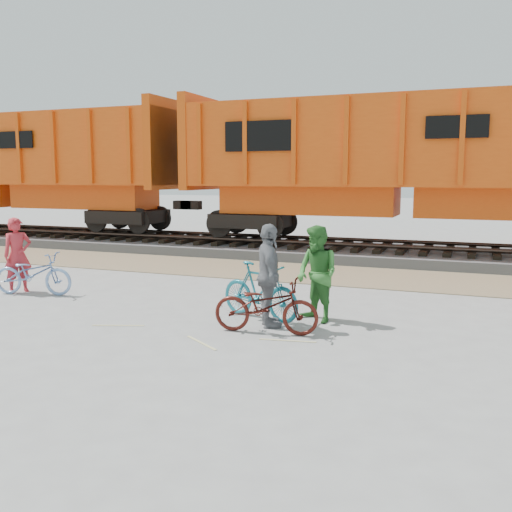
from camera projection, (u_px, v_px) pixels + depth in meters
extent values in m
plane|color=#9E9E99|center=(192.00, 320.00, 10.16)|extent=(120.00, 120.00, 0.00)
cube|color=#98825E|center=(288.00, 272.00, 15.23)|extent=(120.00, 3.00, 0.02)
cube|color=slate|center=(322.00, 251.00, 18.44)|extent=(120.00, 4.00, 0.30)
cube|color=black|center=(149.00, 237.00, 20.76)|extent=(0.22, 2.60, 0.12)
cube|color=black|center=(322.00, 244.00, 18.41)|extent=(0.22, 2.60, 0.12)
cylinder|color=#382821|center=(316.00, 243.00, 17.73)|extent=(120.00, 0.12, 0.12)
cylinder|color=#382821|center=(328.00, 238.00, 19.06)|extent=(120.00, 0.12, 0.12)
cube|color=black|center=(22.00, 217.00, 22.80)|extent=(11.20, 2.20, 0.80)
cube|color=#E2520F|center=(20.00, 195.00, 22.69)|extent=(11.76, 1.65, 0.90)
cube|color=#E2520F|center=(18.00, 151.00, 22.44)|extent=(14.00, 3.00, 2.60)
cube|color=#D34A0D|center=(170.00, 145.00, 19.95)|extent=(0.30, 3.06, 3.10)
cube|color=black|center=(406.00, 229.00, 17.38)|extent=(11.20, 2.20, 0.80)
cube|color=#E2520F|center=(407.00, 201.00, 17.26)|extent=(11.76, 1.65, 0.90)
cube|color=#E2520F|center=(409.00, 143.00, 17.02)|extent=(14.00, 3.00, 2.60)
cube|color=#D34A0D|center=(203.00, 144.00, 19.48)|extent=(0.30, 3.06, 3.10)
cube|color=black|center=(259.00, 136.00, 17.05)|extent=(2.20, 0.04, 0.90)
imported|color=#82A6DC|center=(33.00, 274.00, 12.30)|extent=(1.85, 0.99, 0.92)
imported|color=#196D7D|center=(260.00, 291.00, 10.20)|extent=(1.77, 1.00, 1.02)
imported|color=#46140E|center=(266.00, 306.00, 9.27)|extent=(1.79, 0.80, 0.91)
imported|color=#BC2B33|center=(18.00, 255.00, 12.52)|extent=(0.65, 0.72, 1.65)
imported|color=#388032|center=(317.00, 274.00, 9.97)|extent=(1.05, 1.00, 1.70)
imported|color=slate|center=(269.00, 276.00, 9.62)|extent=(0.85, 1.11, 1.76)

